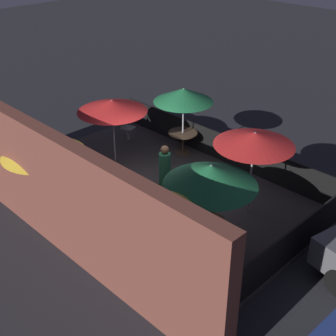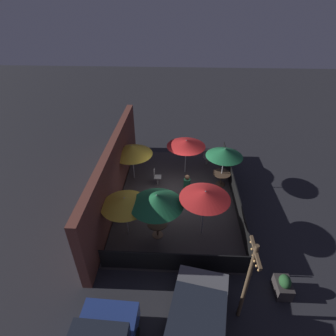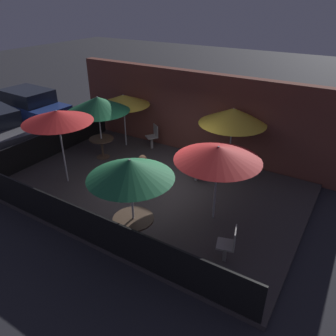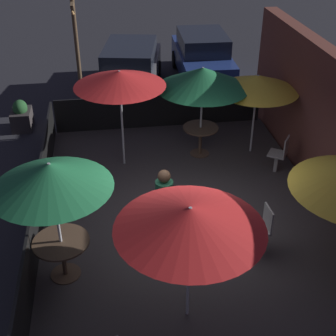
{
  "view_description": "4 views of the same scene",
  "coord_description": "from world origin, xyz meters",
  "views": [
    {
      "loc": [
        -8.54,
        7.92,
        7.44
      ],
      "look_at": [
        -0.82,
        0.23,
        1.33
      ],
      "focal_mm": 50.0,
      "sensor_mm": 36.0,
      "label": 1
    },
    {
      "loc": [
        -10.76,
        -0.04,
        9.02
      ],
      "look_at": [
        0.7,
        0.53,
        1.4
      ],
      "focal_mm": 28.0,
      "sensor_mm": 36.0,
      "label": 2
    },
    {
      "loc": [
        5.07,
        -7.22,
        5.52
      ],
      "look_at": [
        0.77,
        -0.31,
        1.16
      ],
      "focal_mm": 35.0,
      "sensor_mm": 36.0,
      "label": 3
    },
    {
      "loc": [
        7.39,
        -1.46,
        6.08
      ],
      "look_at": [
        -0.68,
        -0.31,
        1.06
      ],
      "focal_mm": 50.0,
      "sensor_mm": 36.0,
      "label": 4
    }
  ],
  "objects": [
    {
      "name": "dining_table_1",
      "position": [
        -2.77,
        0.81,
        0.72
      ],
      "size": [
        0.88,
        0.88,
        0.75
      ],
      "color": "#4C3828",
      "rests_on": "patio_deck"
    },
    {
      "name": "patio_umbrella_4",
      "position": [
        -2.55,
        -1.13,
        2.32
      ],
      "size": [
        2.08,
        2.08,
        2.38
      ],
      "color": "#B2B2B7",
      "rests_on": "patio_deck"
    },
    {
      "name": "patio_umbrella_1",
      "position": [
        -2.77,
        0.81,
        2.15
      ],
      "size": [
        2.2,
        2.2,
        2.29
      ],
      "color": "#B2B2B7",
      "rests_on": "patio_deck"
    },
    {
      "name": "patio_umbrella_2",
      "position": [
        2.29,
        -0.42,
        2.05
      ],
      "size": [
        2.2,
        2.2,
        2.12
      ],
      "color": "#B2B2B7",
      "rests_on": "patio_deck"
    },
    {
      "name": "ground_plane",
      "position": [
        0.0,
        0.0,
        0.0
      ],
      "size": [
        60.0,
        60.0,
        0.0
      ],
      "primitive_type": "plane",
      "color": "#26262B"
    },
    {
      "name": "fence_side_left",
      "position": [
        -4.49,
        0.0,
        0.59
      ],
      "size": [
        0.05,
        5.75,
        0.95
      ],
      "color": "black",
      "rests_on": "patio_deck"
    },
    {
      "name": "patio_chair_1",
      "position": [
        0.97,
        1.18,
        0.64
      ],
      "size": [
        0.42,
        0.42,
        0.95
      ],
      "rotation": [
        0.0,
        0.0,
        -1.53
      ],
      "color": "gray",
      "rests_on": "patio_deck"
    },
    {
      "name": "patio_umbrella_0",
      "position": [
        1.12,
        -2.4,
        2.19
      ],
      "size": [
        1.94,
        1.94,
        2.3
      ],
      "color": "#B2B2B7",
      "rests_on": "patio_deck"
    },
    {
      "name": "dining_table_0",
      "position": [
        1.12,
        -2.4,
        0.73
      ],
      "size": [
        0.97,
        0.97,
        0.76
      ],
      "color": "#4C3828",
      "rests_on": "patio_deck"
    },
    {
      "name": "patio_chair_2",
      "position": [
        -1.64,
        2.49,
        0.63
      ],
      "size": [
        0.56,
        0.56,
        0.94
      ],
      "rotation": [
        0.0,
        0.0,
        -2.16
      ],
      "color": "gray",
      "rests_on": "patio_deck"
    },
    {
      "name": "patio_umbrella_5",
      "position": [
        1.5,
        2.53,
        2.0
      ],
      "size": [
        2.23,
        2.23,
        2.14
      ],
      "color": "#B2B2B7",
      "rests_on": "patio_deck"
    },
    {
      "name": "building_wall",
      "position": [
        0.0,
        3.2,
        1.56
      ],
      "size": [
        10.67,
        0.36,
        3.12
      ],
      "color": "brown",
      "rests_on": "ground_plane"
    },
    {
      "name": "patio_chair_0",
      "position": [
        3.26,
        -1.76,
        0.62
      ],
      "size": [
        0.5,
        0.5,
        0.92
      ],
      "rotation": [
        0.0,
        0.0,
        -2.85
      ],
      "color": "gray",
      "rests_on": "patio_deck"
    },
    {
      "name": "parked_car_1",
      "position": [
        -8.31,
        2.0,
        0.84
      ],
      "size": [
        4.09,
        1.91,
        1.62
      ],
      "rotation": [
        0.0,
        0.0,
        -0.04
      ],
      "color": "navy",
      "rests_on": "ground_plane"
    },
    {
      "name": "fence_front",
      "position": [
        0.0,
        -2.93,
        0.59
      ],
      "size": [
        8.87,
        0.05,
        0.95
      ],
      "color": "black",
      "rests_on": "patio_deck"
    },
    {
      "name": "patio_deck",
      "position": [
        0.0,
        0.0,
        0.06
      ],
      "size": [
        9.07,
        5.95,
        0.12
      ],
      "color": "#383333",
      "rests_on": "ground_plane"
    },
    {
      "name": "patio_umbrella_3",
      "position": [
        -2.72,
        2.13,
        1.97
      ],
      "size": [
        2.01,
        2.01,
        2.05
      ],
      "color": "#B2B2B7",
      "rests_on": "patio_deck"
    },
    {
      "name": "patron_0",
      "position": [
        0.03,
        -0.48,
        0.73
      ],
      "size": [
        0.47,
        0.47,
        1.32
      ],
      "rotation": [
        0.0,
        0.0,
        2.64
      ],
      "color": "#236642",
      "rests_on": "patio_deck"
    }
  ]
}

